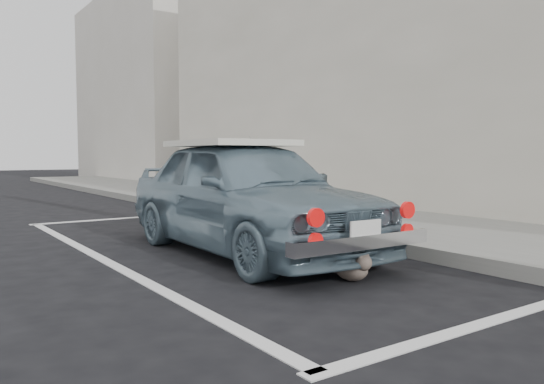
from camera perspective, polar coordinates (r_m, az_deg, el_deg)
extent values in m
plane|color=black|center=(3.76, 10.93, -13.15)|extent=(80.00, 80.00, 0.00)
cube|color=slate|center=(7.39, 17.23, -4.17)|extent=(2.80, 40.00, 0.15)
cube|color=beige|center=(11.30, 19.55, 16.02)|extent=(3.50, 18.00, 7.00)
cube|color=black|center=(9.73, 13.41, 5.64)|extent=(0.10, 16.00, 2.40)
cube|color=red|center=(12.91, 0.92, 19.72)|extent=(0.10, 2.00, 1.60)
cube|color=#143DA6|center=(14.86, -4.75, 17.60)|extent=(0.10, 2.00, 1.60)
cube|color=beige|center=(24.38, -13.22, 10.72)|extent=(3.50, 10.00, 8.00)
cube|color=silver|center=(3.83, 21.85, -12.96)|extent=(3.00, 0.12, 0.01)
cube|color=silver|center=(9.58, -15.76, -2.74)|extent=(3.00, 0.12, 0.01)
cube|color=silver|center=(5.85, -17.58, -7.01)|extent=(0.12, 7.00, 0.01)
imported|color=slate|center=(5.97, -2.70, -0.29)|extent=(1.64, 3.89, 1.31)
cube|color=silver|center=(6.29, -4.52, 5.26)|extent=(1.12, 1.49, 0.07)
cube|color=silver|center=(4.50, 9.63, -5.30)|extent=(1.47, 0.15, 0.12)
cube|color=white|center=(4.46, 10.04, -4.10)|extent=(0.33, 0.03, 0.17)
cylinder|color=red|center=(4.12, 4.74, -2.75)|extent=(0.15, 0.04, 0.15)
cylinder|color=red|center=(4.81, 14.37, -1.89)|extent=(0.15, 0.04, 0.15)
cylinder|color=red|center=(4.14, 4.72, -5.22)|extent=(0.12, 0.04, 0.12)
cylinder|color=red|center=(4.83, 14.33, -4.01)|extent=(0.12, 0.04, 0.12)
ellipsoid|color=brown|center=(4.75, 8.48, -8.00)|extent=(0.24, 0.37, 0.22)
sphere|color=brown|center=(4.62, 9.84, -7.40)|extent=(0.14, 0.14, 0.14)
cone|color=brown|center=(4.58, 9.51, -6.60)|extent=(0.05, 0.05, 0.05)
cone|color=brown|center=(4.63, 10.20, -6.49)|extent=(0.05, 0.05, 0.05)
cylinder|color=brown|center=(4.94, 7.50, -8.43)|extent=(0.12, 0.23, 0.03)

